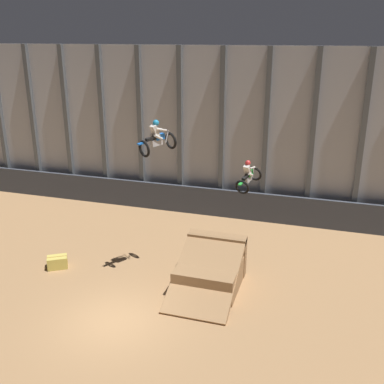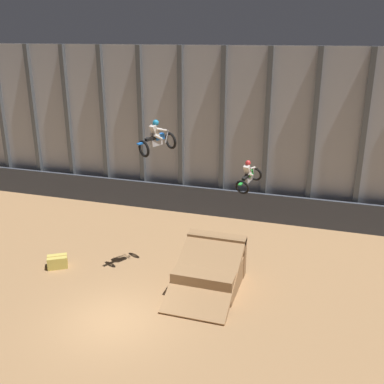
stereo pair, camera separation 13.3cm
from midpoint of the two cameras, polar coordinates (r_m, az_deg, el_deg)
The scene contains 7 objects.
ground_plane at distance 18.10m, azimuth -9.74°, elevation -15.76°, with size 60.00×60.00×0.00m, color #9E754C.
arena_back_wall at distance 26.56m, azimuth 1.42°, elevation 7.57°, with size 32.00×0.40×9.78m.
lower_barrier at distance 27.08m, azimuth 0.96°, elevation -1.09°, with size 31.36×0.20×1.71m.
dirt_ramp at distance 19.79m, azimuth 2.52°, elevation -9.82°, with size 2.66×4.18×2.01m.
rider_bike_left_air at distance 18.99m, azimuth -4.30°, elevation 6.66°, with size 1.46×1.74×1.51m.
rider_bike_right_air at distance 21.80m, azimuth 7.36°, elevation 1.97°, with size 1.14×1.88×1.59m.
hay_bale_trackside at distance 22.15m, azimuth -16.55°, elevation -8.48°, with size 1.08×0.99×0.57m.
Camera 2 is at (7.25, -12.98, 10.36)m, focal length 42.00 mm.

